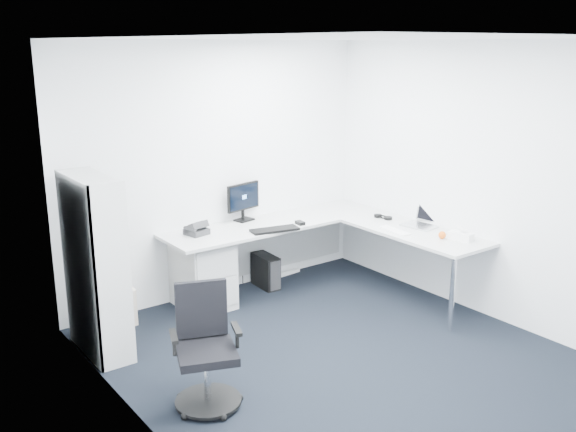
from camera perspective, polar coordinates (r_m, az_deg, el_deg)
ground at (r=5.72m, az=5.19°, el=-12.70°), size 4.20×4.20×0.00m
ceiling at (r=5.06m, az=5.94°, el=15.47°), size 4.20×4.20×0.00m
wall_back at (r=6.89m, az=-6.23°, el=4.05°), size 3.60×0.02×2.70m
wall_left at (r=4.28m, az=-12.73°, el=-3.11°), size 0.02×4.20×2.70m
wall_right at (r=6.54m, az=17.36°, el=2.85°), size 0.02×4.20×2.70m
l_desk at (r=6.88m, az=0.94°, el=-4.20°), size 2.66×1.49×0.78m
drawer_pedestal at (r=6.72m, az=-7.63°, el=-4.88°), size 0.50×0.62×0.76m
bookshelf at (r=5.80m, az=-16.73°, el=-4.28°), size 0.31×0.80×1.60m
task_chair at (r=4.89m, az=-7.26°, el=-11.71°), size 0.67×0.67×0.93m
black_pc_tower at (r=7.24m, az=-2.00°, el=-4.91°), size 0.19×0.39×0.37m
beige_pc_tower at (r=6.59m, az=-14.45°, el=-7.48°), size 0.22×0.40×0.37m
power_strip at (r=7.67m, az=0.06°, el=-5.06°), size 0.32×0.08×0.04m
monitor at (r=7.01m, az=-3.95°, el=1.29°), size 0.47×0.23×0.43m
black_keyboard at (r=6.66m, az=-1.19°, el=-1.22°), size 0.53×0.28×0.02m
mouse at (r=6.89m, az=1.08°, el=-0.62°), size 0.08×0.12×0.04m
desk_phone at (r=6.58m, az=-8.14°, el=-1.05°), size 0.24×0.24×0.14m
laptop at (r=6.92m, az=11.63°, el=0.06°), size 0.40×0.39×0.25m
white_keyboard at (r=6.74m, az=9.46°, el=-1.28°), size 0.16×0.41×0.01m
headphones at (r=7.20m, az=8.45°, el=0.00°), size 0.16×0.23×0.05m
orange_fruit at (r=6.57m, az=13.55°, el=-1.65°), size 0.08×0.08×0.08m
tissue_box at (r=6.56m, az=15.11°, el=-1.74°), size 0.17×0.25×0.08m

